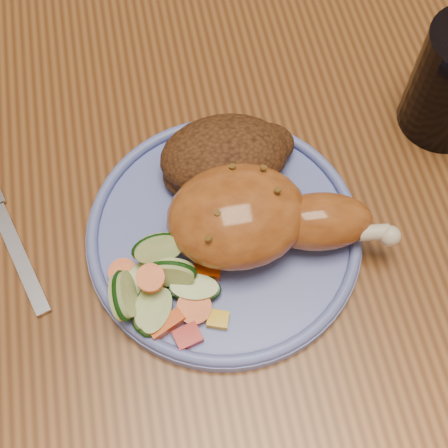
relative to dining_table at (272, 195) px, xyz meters
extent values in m
plane|color=#512F1C|center=(0.00, 0.00, -0.67)|extent=(4.00, 4.00, 0.00)
cube|color=brown|center=(0.00, 0.00, 0.06)|extent=(0.90, 1.40, 0.04)
cube|color=#4C2D16|center=(0.00, 0.55, -0.24)|extent=(0.42, 0.42, 0.04)
cylinder|color=#4C2D16|center=(-0.18, 0.37, -0.46)|extent=(0.04, 0.04, 0.41)
cylinder|color=#4C2D16|center=(-0.18, 0.73, -0.46)|extent=(0.04, 0.04, 0.41)
cylinder|color=#4C2D16|center=(0.18, 0.37, -0.46)|extent=(0.04, 0.04, 0.41)
cylinder|color=#4C2D16|center=(0.18, 0.73, -0.46)|extent=(0.04, 0.04, 0.41)
cylinder|color=#606EC2|center=(-0.07, -0.08, 0.09)|extent=(0.24, 0.24, 0.01)
torus|color=#606EC2|center=(-0.07, -0.08, 0.10)|extent=(0.24, 0.24, 0.01)
ellipsoid|color=#AC5A24|center=(-0.06, -0.08, 0.13)|extent=(0.12, 0.10, 0.06)
ellipsoid|color=#AC5A24|center=(0.01, -0.10, 0.12)|extent=(0.10, 0.06, 0.05)
sphere|color=beige|center=(0.06, -0.12, 0.12)|extent=(0.02, 0.02, 0.02)
ellipsoid|color=#4D2913|center=(-0.06, -0.02, 0.12)|extent=(0.12, 0.08, 0.05)
ellipsoid|color=#4D2913|center=(-0.02, -0.01, 0.11)|extent=(0.06, 0.05, 0.03)
ellipsoid|color=#4D2913|center=(-0.09, -0.02, 0.11)|extent=(0.05, 0.04, 0.02)
cube|color=#A50A05|center=(-0.12, -0.17, 0.10)|extent=(0.02, 0.02, 0.01)
cube|color=#E5A507|center=(-0.09, -0.16, 0.10)|extent=(0.02, 0.02, 0.01)
cube|color=#F65908|center=(-0.13, -0.16, 0.10)|extent=(0.03, 0.02, 0.01)
cylinder|color=#F65908|center=(-0.16, -0.10, 0.10)|extent=(0.02, 0.03, 0.01)
cylinder|color=#F65908|center=(-0.11, -0.15, 0.10)|extent=(0.03, 0.03, 0.01)
cylinder|color=#F65908|center=(-0.14, -0.12, 0.12)|extent=(0.02, 0.02, 0.01)
cube|color=#F65908|center=(-0.09, -0.12, 0.10)|extent=(0.03, 0.02, 0.01)
cylinder|color=#C8DB8E|center=(-0.14, -0.14, 0.10)|extent=(0.05, 0.05, 0.02)
cylinder|color=#C8DB8E|center=(-0.12, -0.12, 0.11)|extent=(0.04, 0.03, 0.04)
cylinder|color=#C8DB8E|center=(-0.10, -0.13, 0.10)|extent=(0.05, 0.05, 0.02)
cylinder|color=#C8DB8E|center=(-0.14, -0.11, 0.10)|extent=(0.06, 0.06, 0.02)
cylinder|color=#C8DB8E|center=(-0.13, -0.10, 0.12)|extent=(0.04, 0.04, 0.04)
cylinder|color=#C8DB8E|center=(-0.16, -0.13, 0.12)|extent=(0.03, 0.04, 0.04)
cylinder|color=#C8DB8E|center=(-0.14, -0.14, 0.10)|extent=(0.06, 0.06, 0.02)
cube|color=silver|center=(-0.25, -0.07, 0.09)|extent=(0.05, 0.11, 0.00)
camera|label=1|loc=(-0.11, -0.32, 0.58)|focal=50.00mm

